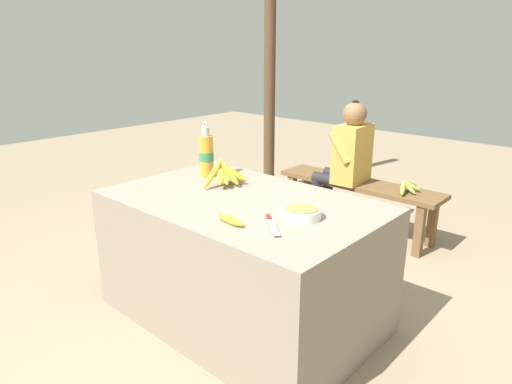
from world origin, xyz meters
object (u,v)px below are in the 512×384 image
object	(u,v)px
wooden_bench	(358,191)
banana_bunch_ripe	(225,173)
serving_bowl	(302,212)
loose_banana_front	(230,220)
water_bottle	(206,155)
banana_bunch_green	(407,186)
seated_vendor	(347,157)
knife	(271,222)
support_post_near	(270,54)

from	to	relation	value
wooden_bench	banana_bunch_ripe	bearing A→B (deg)	-93.32
serving_bowl	loose_banana_front	xyz separation A→B (m)	(-0.20, -0.28, -0.01)
banana_bunch_ripe	wooden_bench	xyz separation A→B (m)	(0.08, 1.41, -0.42)
water_bottle	wooden_bench	xyz separation A→B (m)	(0.30, 1.36, -0.49)
wooden_bench	serving_bowl	bearing A→B (deg)	-70.05
banana_bunch_green	seated_vendor	bearing A→B (deg)	-176.14
loose_banana_front	wooden_bench	xyz separation A→B (m)	(-0.37, 1.82, -0.37)
seated_vendor	water_bottle	bearing A→B (deg)	77.25
knife	banana_bunch_green	world-z (taller)	knife
wooden_bench	seated_vendor	xyz separation A→B (m)	(-0.11, -0.04, 0.27)
seated_vendor	support_post_near	bearing A→B (deg)	-23.66
water_bottle	wooden_bench	bearing A→B (deg)	77.46
wooden_bench	knife	bearing A→B (deg)	-73.41
water_bottle	support_post_near	xyz separation A→B (m)	(-0.97, 1.73, 0.56)
serving_bowl	loose_banana_front	distance (m)	0.34
water_bottle	seated_vendor	distance (m)	1.36
water_bottle	seated_vendor	size ratio (longest dim) A/B	0.31
knife	banana_bunch_green	distance (m)	1.72
serving_bowl	knife	xyz separation A→B (m)	(-0.05, -0.16, -0.02)
loose_banana_front	wooden_bench	bearing A→B (deg)	101.33
wooden_bench	support_post_near	bearing A→B (deg)	163.61
wooden_bench	seated_vendor	distance (m)	0.29
knife	support_post_near	world-z (taller)	support_post_near
serving_bowl	wooden_bench	bearing A→B (deg)	109.95
serving_bowl	seated_vendor	xyz separation A→B (m)	(-0.67, 1.51, -0.11)
serving_bowl	water_bottle	xyz separation A→B (m)	(-0.86, 0.18, 0.11)
knife	seated_vendor	size ratio (longest dim) A/B	0.19
knife	seated_vendor	bearing A→B (deg)	150.23
knife	seated_vendor	distance (m)	1.78
loose_banana_front	water_bottle	bearing A→B (deg)	145.34
banana_bunch_green	support_post_near	xyz separation A→B (m)	(-1.68, 0.37, 0.92)
banana_bunch_ripe	knife	size ratio (longest dim) A/B	1.53
water_bottle	seated_vendor	world-z (taller)	seated_vendor
serving_bowl	seated_vendor	size ratio (longest dim) A/B	0.17
banana_bunch_ripe	support_post_near	bearing A→B (deg)	123.64
knife	support_post_near	size ratio (longest dim) A/B	0.07
serving_bowl	banana_bunch_green	distance (m)	1.57
serving_bowl	knife	size ratio (longest dim) A/B	0.92
banana_bunch_green	wooden_bench	bearing A→B (deg)	179.85
wooden_bench	banana_bunch_green	distance (m)	0.42
knife	loose_banana_front	bearing A→B (deg)	-100.44
serving_bowl	banana_bunch_green	bearing A→B (deg)	95.74
banana_bunch_ripe	seated_vendor	world-z (taller)	seated_vendor
loose_banana_front	seated_vendor	size ratio (longest dim) A/B	0.16
banana_bunch_ripe	water_bottle	distance (m)	0.24
wooden_bench	water_bottle	bearing A→B (deg)	-102.54
banana_bunch_green	serving_bowl	bearing A→B (deg)	-84.26
loose_banana_front	support_post_near	world-z (taller)	support_post_near
seated_vendor	banana_bunch_ripe	bearing A→B (deg)	86.70
seated_vendor	support_post_near	xyz separation A→B (m)	(-1.17, 0.41, 0.77)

